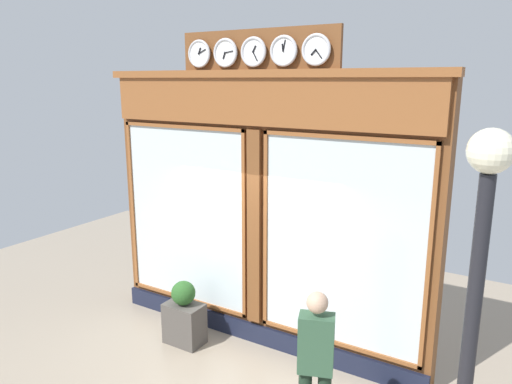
% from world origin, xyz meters
% --- Properties ---
extents(shop_facade, '(5.00, 0.42, 4.37)m').
position_xyz_m(shop_facade, '(-0.00, -0.13, 1.97)').
color(shop_facade, brown).
rests_on(shop_facade, ground_plane).
extents(pedestrian, '(0.41, 0.33, 1.69)m').
position_xyz_m(pedestrian, '(-1.56, 1.37, 0.93)').
color(pedestrian, '#1C2F21').
rests_on(pedestrian, ground_plane).
extents(street_lamp, '(0.28, 0.28, 3.47)m').
position_xyz_m(street_lamp, '(-3.05, 2.29, 2.30)').
color(street_lamp, black).
rests_on(street_lamp, ground_plane).
extents(planter_box, '(0.56, 0.36, 0.60)m').
position_xyz_m(planter_box, '(0.86, 0.57, 0.30)').
color(planter_box, '#4C4742').
rests_on(planter_box, ground_plane).
extents(planter_shrub, '(0.35, 0.35, 0.35)m').
position_xyz_m(planter_shrub, '(0.86, 0.57, 0.78)').
color(planter_shrub, '#285623').
rests_on(planter_shrub, planter_box).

